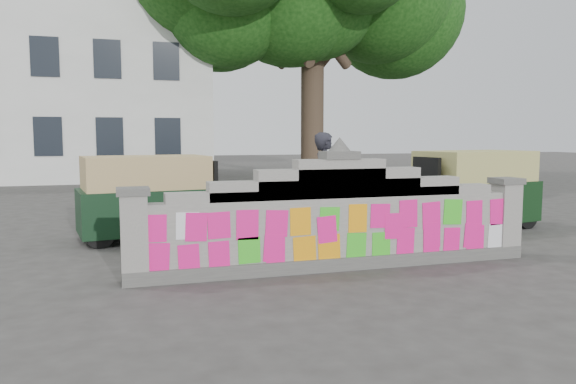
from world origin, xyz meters
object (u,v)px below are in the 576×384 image
at_px(pedestrian, 350,196).
at_px(rickshaw_right, 472,188).
at_px(rickshaw_left, 150,196).
at_px(cyclist_rider, 325,197).
at_px(cyclist_bike, 325,217).

bearing_deg(pedestrian, rickshaw_right, 81.59).
xyz_separation_m(rickshaw_left, rickshaw_right, (6.80, -0.81, 0.03)).
height_order(cyclist_rider, rickshaw_right, cyclist_rider).
relative_size(cyclist_bike, rickshaw_left, 0.68).
xyz_separation_m(pedestrian, rickshaw_right, (3.09, 0.48, 0.02)).
distance_m(pedestrian, rickshaw_right, 3.13).
distance_m(cyclist_rider, rickshaw_left, 3.49).
bearing_deg(rickshaw_right, rickshaw_left, -17.34).
bearing_deg(cyclist_rider, pedestrian, -39.80).
bearing_deg(cyclist_rider, rickshaw_right, -58.92).
height_order(cyclist_bike, rickshaw_right, rickshaw_right).
height_order(cyclist_bike, rickshaw_left, rickshaw_left).
bearing_deg(pedestrian, cyclist_rider, -74.38).
height_order(cyclist_rider, rickshaw_left, cyclist_rider).
distance_m(pedestrian, rickshaw_left, 3.93).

